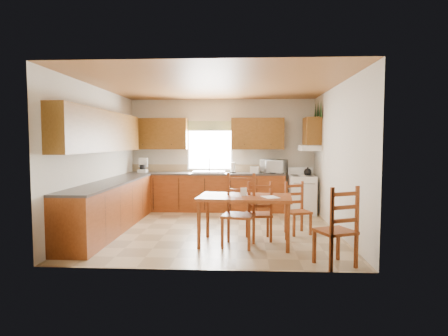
{
  "coord_description": "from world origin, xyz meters",
  "views": [
    {
      "loc": [
        0.54,
        -6.97,
        1.66
      ],
      "look_at": [
        0.15,
        0.3,
        1.15
      ],
      "focal_mm": 30.0,
      "sensor_mm": 36.0,
      "label": 1
    }
  ],
  "objects_px": {
    "stove": "(302,195)",
    "chair_far_left": "(238,211)",
    "chair_near_right": "(335,226)",
    "chair_far_right": "(298,208)",
    "dining_table": "(245,220)",
    "chair_near_left": "(259,210)",
    "microwave": "(274,166)"
  },
  "relations": [
    {
      "from": "chair_near_right",
      "to": "chair_far_left",
      "type": "relative_size",
      "value": 0.94
    },
    {
      "from": "chair_far_left",
      "to": "chair_near_left",
      "type": "bearing_deg",
      "value": 63.52
    },
    {
      "from": "dining_table",
      "to": "chair_far_left",
      "type": "distance_m",
      "value": 0.24
    },
    {
      "from": "stove",
      "to": "dining_table",
      "type": "relative_size",
      "value": 0.59
    },
    {
      "from": "stove",
      "to": "chair_far_right",
      "type": "bearing_deg",
      "value": -101.04
    },
    {
      "from": "chair_far_right",
      "to": "chair_far_left",
      "type": "bearing_deg",
      "value": -161.45
    },
    {
      "from": "chair_far_left",
      "to": "chair_near_right",
      "type": "bearing_deg",
      "value": -21.26
    },
    {
      "from": "stove",
      "to": "chair_far_right",
      "type": "relative_size",
      "value": 0.93
    },
    {
      "from": "chair_near_right",
      "to": "chair_far_right",
      "type": "bearing_deg",
      "value": -105.74
    },
    {
      "from": "dining_table",
      "to": "chair_far_right",
      "type": "bearing_deg",
      "value": 43.33
    },
    {
      "from": "dining_table",
      "to": "chair_far_right",
      "type": "xyz_separation_m",
      "value": [
        0.96,
        0.75,
        0.07
      ]
    },
    {
      "from": "stove",
      "to": "chair_near_right",
      "type": "distance_m",
      "value": 3.64
    },
    {
      "from": "chair_near_right",
      "to": "chair_far_right",
      "type": "height_order",
      "value": "chair_near_right"
    },
    {
      "from": "microwave",
      "to": "dining_table",
      "type": "xyz_separation_m",
      "value": [
        -0.69,
        -2.93,
        -0.68
      ]
    },
    {
      "from": "chair_near_right",
      "to": "chair_far_left",
      "type": "bearing_deg",
      "value": -56.75
    },
    {
      "from": "chair_near_left",
      "to": "chair_far_right",
      "type": "distance_m",
      "value": 0.85
    },
    {
      "from": "chair_far_left",
      "to": "dining_table",
      "type": "bearing_deg",
      "value": 62.64
    },
    {
      "from": "stove",
      "to": "chair_far_left",
      "type": "height_order",
      "value": "chair_far_left"
    },
    {
      "from": "dining_table",
      "to": "chair_far_right",
      "type": "distance_m",
      "value": 1.22
    },
    {
      "from": "chair_near_right",
      "to": "chair_far_right",
      "type": "relative_size",
      "value": 1.16
    },
    {
      "from": "stove",
      "to": "microwave",
      "type": "relative_size",
      "value": 1.64
    },
    {
      "from": "chair_near_left",
      "to": "dining_table",
      "type": "bearing_deg",
      "value": 46.99
    },
    {
      "from": "chair_far_left",
      "to": "stove",
      "type": "bearing_deg",
      "value": 74.69
    },
    {
      "from": "dining_table",
      "to": "chair_near_left",
      "type": "bearing_deg",
      "value": 57.5
    },
    {
      "from": "stove",
      "to": "chair_far_left",
      "type": "xyz_separation_m",
      "value": [
        -1.42,
        -2.79,
        0.14
      ]
    },
    {
      "from": "microwave",
      "to": "chair_near_right",
      "type": "relative_size",
      "value": 0.49
    },
    {
      "from": "stove",
      "to": "chair_near_right",
      "type": "xyz_separation_m",
      "value": [
        -0.12,
        -3.64,
        0.11
      ]
    },
    {
      "from": "dining_table",
      "to": "chair_far_right",
      "type": "relative_size",
      "value": 1.6
    },
    {
      "from": "microwave",
      "to": "dining_table",
      "type": "distance_m",
      "value": 3.08
    },
    {
      "from": "chair_near_left",
      "to": "chair_far_left",
      "type": "xyz_separation_m",
      "value": [
        -0.34,
        -0.43,
        0.07
      ]
    },
    {
      "from": "stove",
      "to": "chair_far_left",
      "type": "bearing_deg",
      "value": -117.42
    },
    {
      "from": "stove",
      "to": "chair_near_left",
      "type": "distance_m",
      "value": 2.6
    }
  ]
}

